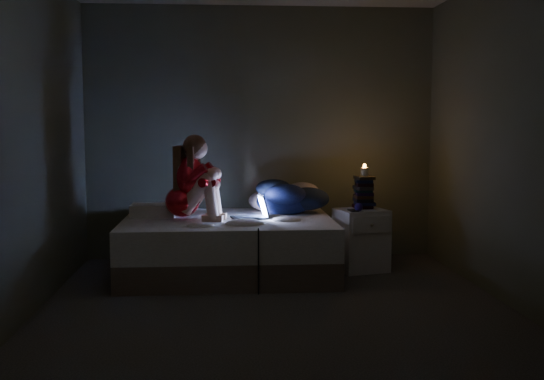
{
  "coord_description": "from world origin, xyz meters",
  "views": [
    {
      "loc": [
        -0.4,
        -4.93,
        1.41
      ],
      "look_at": [
        0.05,
        1.0,
        0.8
      ],
      "focal_mm": 43.43,
      "sensor_mm": 36.0,
      "label": 1
    }
  ],
  "objects": [
    {
      "name": "clothes_pile",
      "position": [
        0.2,
        1.43,
        0.7
      ],
      "size": [
        0.7,
        0.64,
        0.35
      ],
      "primitive_type": null,
      "rotation": [
        0.0,
        0.0,
        -0.36
      ],
      "color": "#111341",
      "rests_on": "bed"
    },
    {
      "name": "phone",
      "position": [
        0.79,
        1.11,
        0.59
      ],
      "size": [
        0.09,
        0.15,
        0.01
      ],
      "primitive_type": "cube",
      "rotation": [
        0.0,
        0.0,
        -0.17
      ],
      "color": "black",
      "rests_on": "nightstand"
    },
    {
      "name": "book_stack",
      "position": [
        0.96,
        1.27,
        0.74
      ],
      "size": [
        0.19,
        0.25,
        0.31
      ],
      "primitive_type": null,
      "color": "black",
      "rests_on": "nightstand"
    },
    {
      "name": "candle",
      "position": [
        0.96,
        1.27,
        0.94
      ],
      "size": [
        0.07,
        0.07,
        0.08
      ],
      "primitive_type": "cylinder",
      "color": "beige",
      "rests_on": "book_stack"
    },
    {
      "name": "wall_left",
      "position": [
        -1.81,
        0.0,
        1.3
      ],
      "size": [
        0.02,
        3.8,
        2.6
      ],
      "primitive_type": "cube",
      "color": "#4C523B",
      "rests_on": "ground"
    },
    {
      "name": "nightstand",
      "position": [
        0.92,
        1.18,
        0.29
      ],
      "size": [
        0.53,
        0.49,
        0.59
      ],
      "primitive_type": "cube",
      "rotation": [
        0.0,
        0.0,
        0.26
      ],
      "color": "silver",
      "rests_on": "ground"
    },
    {
      "name": "blue_orb",
      "position": [
        0.83,
        1.06,
        0.63
      ],
      "size": [
        0.08,
        0.08,
        0.08
      ],
      "primitive_type": "sphere",
      "color": "navy",
      "rests_on": "nightstand"
    },
    {
      "name": "bed",
      "position": [
        -0.35,
        1.1,
        0.26
      ],
      "size": [
        1.92,
        1.44,
        0.53
      ],
      "primitive_type": null,
      "color": "#B6B3AC",
      "rests_on": "ground"
    },
    {
      "name": "pillow",
      "position": [
        -1.06,
        1.29,
        0.59
      ],
      "size": [
        0.41,
        0.29,
        0.12
      ],
      "primitive_type": "cube",
      "color": "white",
      "rests_on": "bed"
    },
    {
      "name": "wall_front",
      "position": [
        0.0,
        -1.91,
        1.3
      ],
      "size": [
        3.6,
        0.02,
        2.6
      ],
      "primitive_type": "cube",
      "color": "#4C523B",
      "rests_on": "ground"
    },
    {
      "name": "woman",
      "position": [
        -0.77,
        1.07,
        0.92
      ],
      "size": [
        0.54,
        0.41,
        0.78
      ],
      "primitive_type": null,
      "rotation": [
        0.0,
        0.0,
        -0.22
      ],
      "color": "#930706",
      "rests_on": "bed"
    },
    {
      "name": "laptop",
      "position": [
        -0.16,
        1.08,
        0.64
      ],
      "size": [
        0.36,
        0.28,
        0.23
      ],
      "primitive_type": null,
      "rotation": [
        0.0,
        0.0,
        0.18
      ],
      "color": "black",
      "rests_on": "bed"
    },
    {
      "name": "floor",
      "position": [
        0.0,
        0.0,
        -0.01
      ],
      "size": [
        3.6,
        3.8,
        0.02
      ],
      "primitive_type": "cube",
      "color": "black",
      "rests_on": "ground"
    },
    {
      "name": "wall_back",
      "position": [
        0.0,
        1.91,
        1.3
      ],
      "size": [
        3.6,
        0.02,
        2.6
      ],
      "primitive_type": "cube",
      "color": "#4C523B",
      "rests_on": "ground"
    },
    {
      "name": "wall_right",
      "position": [
        1.81,
        0.0,
        1.3
      ],
      "size": [
        0.02,
        3.8,
        2.6
      ],
      "primitive_type": "cube",
      "color": "#4C523B",
      "rests_on": "ground"
    }
  ]
}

